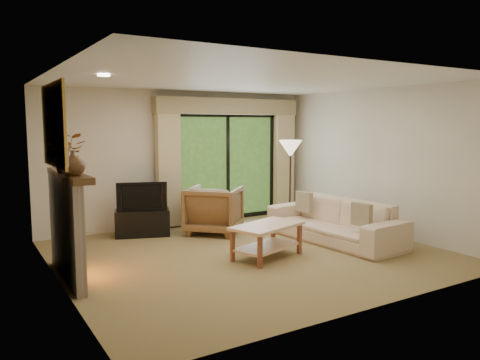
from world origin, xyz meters
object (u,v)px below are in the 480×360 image
media_console (143,223)px  sofa (334,221)px  armchair (214,210)px  coffee_table (267,241)px

media_console → sofa: sofa is taller
media_console → armchair: size_ratio=1.00×
armchair → media_console: bearing=23.0°
armchair → coffee_table: size_ratio=0.85×
coffee_table → armchair: bearing=69.3°
media_console → armchair: bearing=-2.1°
media_console → armchair: armchair is taller
sofa → coffee_table: (-1.51, -0.21, -0.10)m
armchair → sofa: bearing=176.3°
media_console → sofa: size_ratio=0.39×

